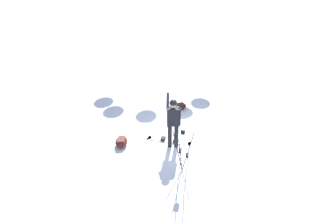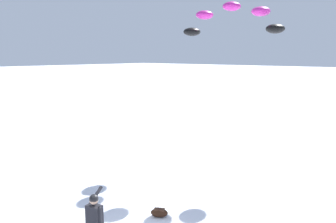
{
  "view_description": "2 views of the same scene",
  "coord_description": "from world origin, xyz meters",
  "px_view_note": "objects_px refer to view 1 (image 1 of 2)",
  "views": [
    {
      "loc": [
        -1.06,
        8.45,
        5.58
      ],
      "look_at": [
        0.81,
        0.05,
        1.1
      ],
      "focal_mm": 30.87,
      "sensor_mm": 36.0,
      "label": 1
    },
    {
      "loc": [
        -6.3,
        5.37,
        5.3
      ],
      "look_at": [
        1.53,
        -3.55,
        3.3
      ],
      "focal_mm": 36.27,
      "sensor_mm": 36.0,
      "label": 2
    }
  ],
  "objects_px": {
    "snowboarder": "(173,118)",
    "gear_bag_large": "(180,106)",
    "camera_tripod": "(183,142)",
    "ski_poles": "(183,166)",
    "snowboard": "(169,140)",
    "gear_bag_small": "(121,142)"
  },
  "relations": [
    {
      "from": "gear_bag_small",
      "to": "ski_poles",
      "type": "relative_size",
      "value": 0.52
    },
    {
      "from": "camera_tripod",
      "to": "gear_bag_small",
      "type": "distance_m",
      "value": 2.57
    },
    {
      "from": "gear_bag_small",
      "to": "ski_poles",
      "type": "height_order",
      "value": "ski_poles"
    },
    {
      "from": "gear_bag_large",
      "to": "camera_tripod",
      "type": "bearing_deg",
      "value": 101.37
    },
    {
      "from": "snowboarder",
      "to": "gear_bag_small",
      "type": "height_order",
      "value": "snowboarder"
    },
    {
      "from": "camera_tripod",
      "to": "ski_poles",
      "type": "bearing_deg",
      "value": 100.65
    },
    {
      "from": "camera_tripod",
      "to": "gear_bag_small",
      "type": "xyz_separation_m",
      "value": [
        2.25,
        -0.87,
        -0.88
      ]
    },
    {
      "from": "snowboarder",
      "to": "gear_bag_large",
      "type": "bearing_deg",
      "value": -84.28
    },
    {
      "from": "camera_tripod",
      "to": "snowboarder",
      "type": "bearing_deg",
      "value": -66.4
    },
    {
      "from": "snowboarder",
      "to": "ski_poles",
      "type": "xyz_separation_m",
      "value": [
        -0.68,
        2.07,
        -0.21
      ]
    },
    {
      "from": "snowboard",
      "to": "gear_bag_large",
      "type": "bearing_deg",
      "value": -88.16
    },
    {
      "from": "snowboarder",
      "to": "gear_bag_large",
      "type": "xyz_separation_m",
      "value": [
        0.28,
        -2.76,
        -0.94
      ]
    },
    {
      "from": "snowboarder",
      "to": "snowboard",
      "type": "xyz_separation_m",
      "value": [
        0.2,
        -0.3,
        -1.06
      ]
    },
    {
      "from": "snowboarder",
      "to": "ski_poles",
      "type": "bearing_deg",
      "value": 108.29
    },
    {
      "from": "camera_tripod",
      "to": "ski_poles",
      "type": "height_order",
      "value": "camera_tripod"
    },
    {
      "from": "gear_bag_large",
      "to": "ski_poles",
      "type": "distance_m",
      "value": 4.98
    },
    {
      "from": "gear_bag_large",
      "to": "snowboard",
      "type": "bearing_deg",
      "value": 91.84
    },
    {
      "from": "camera_tripod",
      "to": "gear_bag_small",
      "type": "relative_size",
      "value": 2.07
    },
    {
      "from": "snowboard",
      "to": "ski_poles",
      "type": "bearing_deg",
      "value": 110.43
    },
    {
      "from": "ski_poles",
      "to": "gear_bag_small",
      "type": "bearing_deg",
      "value": -36.02
    },
    {
      "from": "gear_bag_large",
      "to": "gear_bag_small",
      "type": "bearing_deg",
      "value": 64.72
    },
    {
      "from": "snowboarder",
      "to": "snowboard",
      "type": "bearing_deg",
      "value": -56.46
    }
  ]
}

